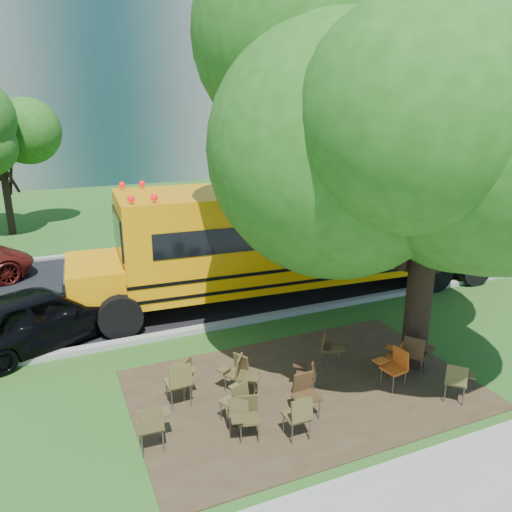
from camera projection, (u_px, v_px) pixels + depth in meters
name	position (u px, v px, depth m)	size (l,w,h in m)	color
ground	(251.00, 388.00, 10.46)	(160.00, 160.00, 0.00)	#255219
dirt_patch	(304.00, 389.00, 10.39)	(7.00, 4.50, 0.03)	#382819
asphalt_road	(170.00, 281.00, 16.59)	(80.00, 8.00, 0.04)	black
kerb_near	(207.00, 328.00, 13.07)	(80.00, 0.25, 0.14)	gray
kerb_far	(145.00, 248.00, 20.17)	(80.00, 0.25, 0.14)	gray
building_right	(326.00, 29.00, 49.12)	(30.00, 16.00, 25.00)	slate
bg_tree_3	(291.00, 116.00, 24.26)	(5.60, 5.60, 7.84)	black
bg_tree_4	(432.00, 128.00, 26.61)	(5.00, 5.00, 6.85)	black
main_tree	(437.00, 126.00, 9.79)	(7.20, 7.20, 8.90)	black
school_bus	(320.00, 230.00, 15.38)	(13.87, 3.87, 3.35)	orange
chair_0	(152.00, 423.00, 8.42)	(0.60, 0.53, 0.90)	#4C4121
chair_1	(238.00, 409.00, 8.94)	(0.56, 0.46, 0.77)	#493F20
chair_2	(236.00, 397.00, 9.18)	(0.59, 0.68, 0.86)	brown
chair_3	(247.00, 413.00, 8.77)	(0.61, 0.48, 0.80)	#413A1C
chair_4	(300.00, 413.00, 8.71)	(0.57, 0.51, 0.88)	#4D4521
chair_5	(305.00, 392.00, 9.34)	(0.57, 0.52, 0.88)	#3F2B16
chair_6	(395.00, 364.00, 10.32)	(0.58, 0.59, 0.88)	#D25716
chair_7	(416.00, 351.00, 10.75)	(0.80, 0.64, 0.95)	#432B18
chair_8	(183.00, 374.00, 9.99)	(0.58, 0.73, 0.85)	#45401E
chair_9	(237.00, 370.00, 10.20)	(0.66, 0.54, 0.80)	#4D4121
chair_10	(245.00, 373.00, 9.97)	(0.59, 0.75, 0.89)	#453A1E
chair_11	(308.00, 372.00, 10.04)	(0.57, 0.72, 0.85)	#3D2315
chair_12	(329.00, 345.00, 11.12)	(0.59, 0.75, 0.89)	#483219
chair_13	(397.00, 354.00, 10.86)	(0.52, 0.65, 0.77)	#B14D12
chair_14	(180.00, 379.00, 9.66)	(0.63, 0.58, 0.97)	brown
chair_15	(458.00, 379.00, 9.80)	(0.74, 0.59, 0.86)	brown
black_car	(39.00, 317.00, 12.06)	(1.79, 4.44, 1.51)	black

